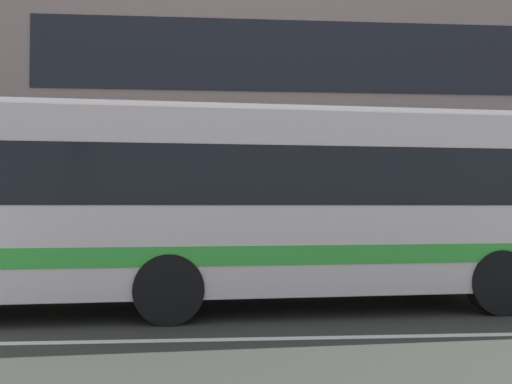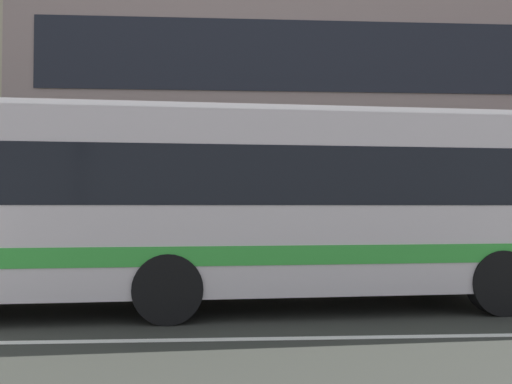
# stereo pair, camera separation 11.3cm
# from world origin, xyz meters

# --- Properties ---
(apartment_block_right) EXTENTS (22.03, 8.27, 10.46)m
(apartment_block_right) POSITION_xyz_m (9.99, 12.54, 5.23)
(apartment_block_right) COLOR gray
(apartment_block_right) RESTS_ON ground_plane
(transit_bus) EXTENTS (10.91, 3.27, 3.20)m
(transit_bus) POSITION_xyz_m (5.02, 2.15, 1.76)
(transit_bus) COLOR silver
(transit_bus) RESTS_ON ground_plane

